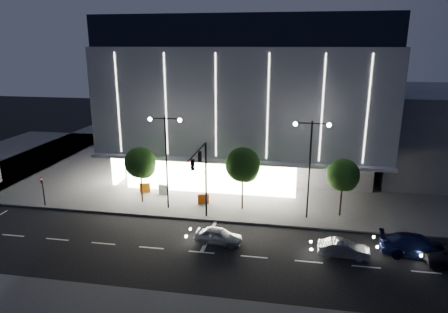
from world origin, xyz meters
name	(u,v)px	position (x,y,z in m)	size (l,w,h in m)	color
ground	(182,241)	(0.00, 0.00, 0.00)	(160.00, 160.00, 0.00)	black
sidewalk_museum	(266,160)	(5.00, 24.00, 0.07)	(70.00, 40.00, 0.15)	#474747
museum	(251,93)	(2.98, 22.31, 9.27)	(30.00, 25.80, 18.00)	#4C4C51
annex_building	(437,130)	(26.00, 24.00, 5.00)	(16.00, 20.00, 10.00)	#4C4C51
traffic_mast	(202,170)	(1.00, 3.34, 5.03)	(0.33, 5.89, 7.07)	black
street_lamp_west	(166,149)	(-3.00, 6.00, 5.96)	(3.16, 0.36, 9.00)	black
street_lamp_east	(310,156)	(10.00, 6.00, 5.96)	(3.16, 0.36, 9.00)	black
ped_signal_far	(43,188)	(-15.00, 4.50, 1.89)	(0.22, 0.24, 3.00)	black
tree_left	(141,164)	(-5.97, 7.02, 4.03)	(3.02, 3.02, 5.72)	black
tree_mid	(243,167)	(4.03, 7.02, 4.33)	(3.25, 3.25, 6.15)	black
tree_right	(343,177)	(13.03, 7.02, 3.88)	(2.91, 2.91, 5.51)	black
car_lead	(218,236)	(3.00, 0.15, 0.64)	(1.52, 3.77, 1.29)	#AAADB1
car_second	(344,249)	(12.55, -0.25, 0.62)	(1.32, 3.77, 1.24)	#9EA0A5
car_third	(418,246)	(17.99, 0.80, 0.79)	(2.22, 5.45, 1.58)	#131B47
barrier_a	(145,188)	(-6.67, 9.54, 0.65)	(1.10, 0.25, 1.00)	orange
barrier_b	(164,189)	(-4.57, 9.40, 0.65)	(1.10, 0.25, 1.00)	silver
barrier_c	(203,199)	(0.09, 7.56, 0.65)	(1.10, 0.25, 1.00)	#C74A0B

